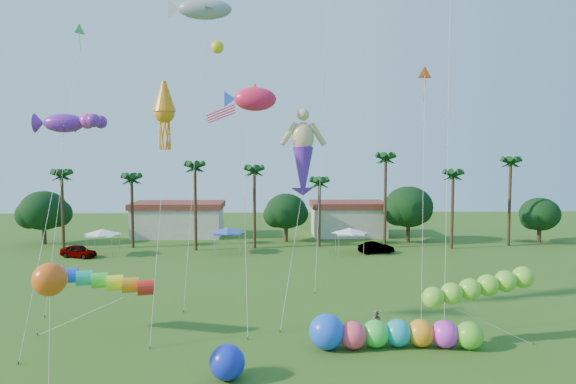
{
  "coord_description": "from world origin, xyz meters",
  "views": [
    {
      "loc": [
        -1.15,
        -22.11,
        11.25
      ],
      "look_at": [
        0.0,
        10.0,
        9.0
      ],
      "focal_mm": 32.0,
      "sensor_mm": 36.0,
      "label": 1
    }
  ],
  "objects_px": {
    "caterpillar_inflatable": "(389,333)",
    "blue_ball": "(227,362)",
    "spectator_b": "(376,323)",
    "car_a": "(78,251)",
    "car_b": "(376,248)"
  },
  "relations": [
    {
      "from": "caterpillar_inflatable",
      "to": "blue_ball",
      "type": "bearing_deg",
      "value": -155.49
    },
    {
      "from": "spectator_b",
      "to": "caterpillar_inflatable",
      "type": "xyz_separation_m",
      "value": [
        0.3,
        -2.13,
        0.09
      ]
    },
    {
      "from": "car_a",
      "to": "caterpillar_inflatable",
      "type": "height_order",
      "value": "caterpillar_inflatable"
    },
    {
      "from": "car_a",
      "to": "blue_ball",
      "type": "bearing_deg",
      "value": -129.01
    },
    {
      "from": "spectator_b",
      "to": "caterpillar_inflatable",
      "type": "height_order",
      "value": "caterpillar_inflatable"
    },
    {
      "from": "car_b",
      "to": "blue_ball",
      "type": "xyz_separation_m",
      "value": [
        -14.48,
        -33.23,
        0.24
      ]
    },
    {
      "from": "caterpillar_inflatable",
      "to": "car_b",
      "type": "bearing_deg",
      "value": 80.59
    },
    {
      "from": "spectator_b",
      "to": "blue_ball",
      "type": "height_order",
      "value": "blue_ball"
    },
    {
      "from": "car_a",
      "to": "car_b",
      "type": "relative_size",
      "value": 1.02
    },
    {
      "from": "car_b",
      "to": "blue_ball",
      "type": "relative_size",
      "value": 2.24
    },
    {
      "from": "car_a",
      "to": "blue_ball",
      "type": "height_order",
      "value": "blue_ball"
    },
    {
      "from": "blue_ball",
      "to": "caterpillar_inflatable",
      "type": "bearing_deg",
      "value": 23.53
    },
    {
      "from": "car_b",
      "to": "caterpillar_inflatable",
      "type": "xyz_separation_m",
      "value": [
        -5.37,
        -29.26,
        0.21
      ]
    },
    {
      "from": "car_a",
      "to": "caterpillar_inflatable",
      "type": "xyz_separation_m",
      "value": [
        28.25,
        -28.03,
        0.17
      ]
    },
    {
      "from": "car_b",
      "to": "blue_ball",
      "type": "distance_m",
      "value": 36.25
    }
  ]
}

